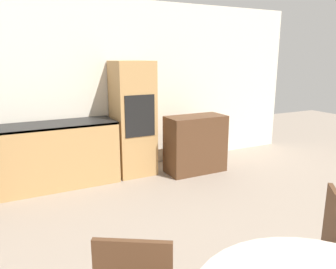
{
  "coord_description": "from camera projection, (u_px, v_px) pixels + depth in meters",
  "views": [
    {
      "loc": [
        -1.32,
        0.44,
        1.76
      ],
      "look_at": [
        -0.07,
        2.9,
        1.1
      ],
      "focal_mm": 35.0,
      "sensor_mm": 36.0,
      "label": 1
    }
  ],
  "objects": [
    {
      "name": "chair_far_right",
      "position": [
        314.0,
        251.0,
        2.14
      ],
      "size": [
        0.56,
        0.56,
        0.93
      ],
      "rotation": [
        0.0,
        0.0,
        4.0
      ],
      "color": "#51331E",
      "rests_on": "ground_plane"
    },
    {
      "name": "kitchen_counter",
      "position": [
        9.0,
        160.0,
        4.25
      ],
      "size": [
        2.81,
        0.6,
        0.88
      ],
      "color": "tan",
      "rests_on": "ground_plane"
    },
    {
      "name": "oven_unit",
      "position": [
        133.0,
        119.0,
        4.92
      ],
      "size": [
        0.56,
        0.59,
        1.7
      ],
      "color": "tan",
      "rests_on": "ground_plane"
    },
    {
      "name": "sideboard",
      "position": [
        195.0,
        144.0,
        5.07
      ],
      "size": [
        0.91,
        0.45,
        0.88
      ],
      "color": "#51331E",
      "rests_on": "ground_plane"
    },
    {
      "name": "wall_back",
      "position": [
        99.0,
        88.0,
        4.93
      ],
      "size": [
        7.15,
        0.05,
        2.6
      ],
      "color": "silver",
      "rests_on": "ground_plane"
    }
  ]
}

